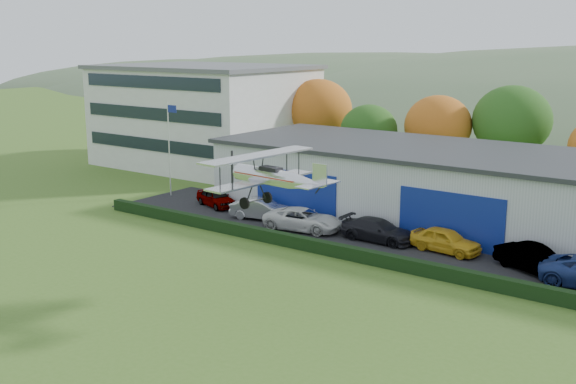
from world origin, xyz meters
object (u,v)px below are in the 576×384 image
Objects in this scene: car_0 at (216,197)px; car_5 at (534,259)px; office_block at (205,115)px; hangar at (485,190)px; flagpole at (170,140)px; car_1 at (262,209)px; car_4 at (446,240)px; car_2 at (303,219)px; car_3 at (378,230)px; biplane at (272,175)px.

car_5 is (25.02, -1.10, 0.05)m from car_0.
car_0 is (13.76, -13.67, -4.45)m from office_block.
flagpole reaches higher than hangar.
flagpole is 1.73× the size of car_1.
car_1 is at bearing -151.25° from hangar.
car_4 is 0.95× the size of car_5.
car_4 reaches higher than car_2.
car_3 is (20.54, -1.51, -4.01)m from flagpole.
office_block is 2.57× the size of flagpole.
flagpole is 1.80× the size of car_4.
office_block is at bearing 121.97° from flagpole.
car_3 is 1.13× the size of car_4.
office_block reaches higher than car_0.
office_block is at bearing 38.43° from car_1.
car_3 is 0.70× the size of biplane.
car_4 is 0.62× the size of biplane.
car_3 reaches higher than car_0.
flagpole is 1.47× the size of car_2.
car_2 is 0.76× the size of biplane.
car_5 is at bearing -104.47° from car_1.
car_2 reaches higher than car_0.
car_0 is (5.65, -0.67, -4.02)m from flagpole.
office_block reaches higher than flagpole.
office_block reaches higher than car_4.
car_0 is 9.58m from car_2.
car_2 is (15.10, -2.25, -3.98)m from flagpole.
hangar is 9.65× the size of car_0.
biplane is at bearing -162.26° from car_2.
office_block is 3.79× the size of car_2.
car_4 is at bearing -93.86° from car_2.
biplane is (21.05, -13.52, 1.62)m from flagpole.
car_5 reaches higher than car_0.
hangar reaches higher than car_3.
car_2 reaches higher than car_3.
biplane is (-4.06, -12.36, 5.60)m from car_4.
biplane is (10.05, -11.87, 5.60)m from car_1.
car_5 is at bearing -3.30° from flagpole.
office_block reaches higher than biplane.
office_block is (-33.00, 7.02, 2.56)m from hangar.
flagpole reaches higher than car_0.
biplane reaches higher than car_0.
car_1 reaches higher than car_0.
car_0 is at bearing -160.95° from hangar.
car_3 is 4.58m from car_4.
car_0 is at bearing 111.59° from car_5.
office_block is 2.88× the size of biplane.
car_2 is 1.22× the size of car_4.
car_0 is 0.77× the size of car_2.
car_1 reaches higher than car_3.
office_block is 4.42× the size of car_5.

